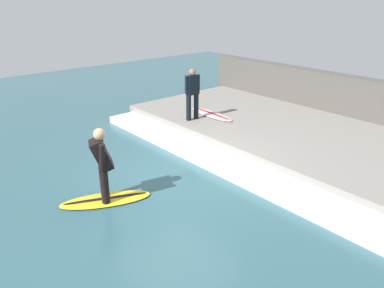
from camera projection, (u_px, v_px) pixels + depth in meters
name	position (u px, v px, depth m)	size (l,w,h in m)	color
ground_plane	(177.00, 177.00, 8.48)	(28.00, 28.00, 0.00)	#335B66
concrete_ledge	(282.00, 132.00, 10.75)	(4.40, 9.33, 0.35)	gray
back_wall	(331.00, 97.00, 12.00)	(0.50, 9.80, 1.54)	#544F49
wave_foam_crest	(216.00, 159.00, 9.18)	(0.90, 8.87, 0.20)	silver
surfboard_riding	(106.00, 200.00, 7.51)	(1.88, 1.27, 0.07)	yellow
surfer_riding	(102.00, 161.00, 7.19)	(0.55, 0.61, 1.49)	black
surfer_waiting_near	(192.00, 91.00, 10.93)	(0.51, 0.25, 1.53)	black
surfboard_waiting_near	(211.00, 114.00, 11.63)	(0.61, 1.82, 0.07)	beige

